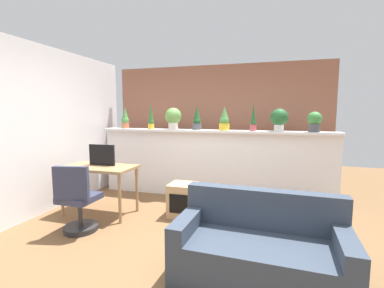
# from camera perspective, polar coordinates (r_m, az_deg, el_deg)

# --- Properties ---
(ground_plane) EXTENTS (12.00, 12.00, 0.00)m
(ground_plane) POSITION_cam_1_polar(r_m,az_deg,el_deg) (3.41, -4.05, -20.85)
(ground_plane) COLOR brown
(divider_wall) EXTENTS (4.26, 0.16, 1.22)m
(divider_wall) POSITION_cam_1_polar(r_m,az_deg,el_deg) (5.03, 4.03, -4.42)
(divider_wall) COLOR white
(divider_wall) RESTS_ON ground
(plant_shelf) EXTENTS (4.26, 0.30, 0.04)m
(plant_shelf) POSITION_cam_1_polar(r_m,az_deg,el_deg) (4.91, 3.99, 2.70)
(plant_shelf) COLOR white
(plant_shelf) RESTS_ON divider_wall
(brick_wall_behind) EXTENTS (4.26, 0.10, 2.50)m
(brick_wall_behind) POSITION_cam_1_polar(r_m,az_deg,el_deg) (5.54, 5.46, 3.25)
(brick_wall_behind) COLOR #935B47
(brick_wall_behind) RESTS_ON ground
(side_wall_left) EXTENTS (0.12, 4.40, 2.60)m
(side_wall_left) POSITION_cam_1_polar(r_m,az_deg,el_deg) (4.74, -30.29, 2.44)
(side_wall_left) COLOR white
(side_wall_left) RESTS_ON ground
(potted_plant_0) EXTENTS (0.15, 0.15, 0.42)m
(potted_plant_0) POSITION_cam_1_polar(r_m,az_deg,el_deg) (5.60, -13.81, 5.17)
(potted_plant_0) COLOR #C66B42
(potted_plant_0) RESTS_ON plant_shelf
(potted_plant_1) EXTENTS (0.11, 0.11, 0.49)m
(potted_plant_1) POSITION_cam_1_polar(r_m,az_deg,el_deg) (5.26, -8.56, 5.40)
(potted_plant_1) COLOR gold
(potted_plant_1) RESTS_ON plant_shelf
(potted_plant_2) EXTENTS (0.31, 0.31, 0.40)m
(potted_plant_2) POSITION_cam_1_polar(r_m,az_deg,el_deg) (5.08, -3.95, 5.58)
(potted_plant_2) COLOR silver
(potted_plant_2) RESTS_ON plant_shelf
(potted_plant_3) EXTENTS (0.17, 0.17, 0.45)m
(potted_plant_3) POSITION_cam_1_polar(r_m,az_deg,el_deg) (5.01, 1.03, 5.13)
(potted_plant_3) COLOR #4C4C51
(potted_plant_3) RESTS_ON plant_shelf
(potted_plant_4) EXTENTS (0.18, 0.18, 0.42)m
(potted_plant_4) POSITION_cam_1_polar(r_m,az_deg,el_deg) (4.85, 6.77, 5.02)
(potted_plant_4) COLOR gold
(potted_plant_4) RESTS_ON plant_shelf
(potted_plant_5) EXTENTS (0.11, 0.11, 0.47)m
(potted_plant_5) POSITION_cam_1_polar(r_m,az_deg,el_deg) (4.79, 12.67, 5.02)
(potted_plant_5) COLOR #B7474C
(potted_plant_5) RESTS_ON plant_shelf
(potted_plant_6) EXTENTS (0.29, 0.29, 0.38)m
(potted_plant_6) POSITION_cam_1_polar(r_m,az_deg,el_deg) (4.82, 17.75, 5.10)
(potted_plant_6) COLOR silver
(potted_plant_6) RESTS_ON plant_shelf
(potted_plant_7) EXTENTS (0.22, 0.22, 0.33)m
(potted_plant_7) POSITION_cam_1_polar(r_m,az_deg,el_deg) (4.79, 24.21, 4.38)
(potted_plant_7) COLOR #4C4C51
(potted_plant_7) RESTS_ON plant_shelf
(desk) EXTENTS (1.10, 0.60, 0.75)m
(desk) POSITION_cam_1_polar(r_m,az_deg,el_deg) (4.46, -18.78, -5.46)
(desk) COLOR #99754C
(desk) RESTS_ON ground
(tv_monitor) EXTENTS (0.44, 0.04, 0.32)m
(tv_monitor) POSITION_cam_1_polar(r_m,az_deg,el_deg) (4.48, -18.30, -2.18)
(tv_monitor) COLOR black
(tv_monitor) RESTS_ON desk
(office_chair) EXTENTS (0.48, 0.49, 0.91)m
(office_chair) POSITION_cam_1_polar(r_m,az_deg,el_deg) (3.92, -22.81, -11.44)
(office_chair) COLOR #262628
(office_chair) RESTS_ON ground
(side_cube_shelf) EXTENTS (0.40, 0.41, 0.50)m
(side_cube_shelf) POSITION_cam_1_polar(r_m,az_deg,el_deg) (4.23, -1.94, -11.58)
(side_cube_shelf) COLOR tan
(side_cube_shelf) RESTS_ON ground
(couch) EXTENTS (1.59, 0.82, 0.80)m
(couch) POSITION_cam_1_polar(r_m,az_deg,el_deg) (2.82, 13.96, -20.72)
(couch) COLOR #333D4C
(couch) RESTS_ON ground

